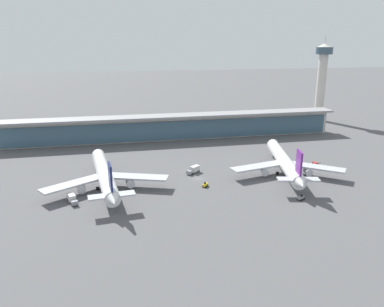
# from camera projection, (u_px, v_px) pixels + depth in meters

# --- Properties ---
(ground_plane) EXTENTS (1200.00, 1200.00, 0.00)m
(ground_plane) POSITION_uv_depth(u_px,v_px,m) (198.00, 179.00, 164.86)
(ground_plane) COLOR #515154
(airliner_left_stand) EXTENTS (50.36, 65.87, 17.54)m
(airliner_left_stand) POSITION_uv_depth(u_px,v_px,m) (105.00, 175.00, 153.48)
(airliner_left_stand) COLOR white
(airliner_left_stand) RESTS_ON ground
(airliner_centre_stand) EXTENTS (49.38, 65.22, 17.54)m
(airliner_centre_stand) POSITION_uv_depth(u_px,v_px,m) (285.00, 162.00, 169.76)
(airliner_centre_stand) COLOR white
(airliner_centre_stand) RESTS_ON ground
(service_truck_near_nose_red) EXTENTS (2.35, 6.90, 2.70)m
(service_truck_near_nose_red) POSITION_uv_depth(u_px,v_px,m) (316.00, 164.00, 182.24)
(service_truck_near_nose_red) COLOR #B21E1E
(service_truck_near_nose_red) RESTS_ON ground
(service_truck_under_wing_grey) EXTENTS (7.14, 6.36, 3.10)m
(service_truck_under_wing_grey) POSITION_uv_depth(u_px,v_px,m) (194.00, 169.00, 171.64)
(service_truck_under_wing_grey) COLOR gray
(service_truck_under_wing_grey) RESTS_ON ground
(service_truck_mid_apron_yellow) EXTENTS (3.01, 3.32, 2.05)m
(service_truck_mid_apron_yellow) POSITION_uv_depth(u_px,v_px,m) (205.00, 185.00, 155.78)
(service_truck_mid_apron_yellow) COLOR yellow
(service_truck_mid_apron_yellow) RESTS_ON ground
(service_truck_by_tail_yellow) EXTENTS (3.31, 3.09, 2.05)m
(service_truck_by_tail_yellow) POSITION_uv_depth(u_px,v_px,m) (263.00, 166.00, 178.76)
(service_truck_by_tail_yellow) COLOR yellow
(service_truck_by_tail_yellow) RESTS_ON ground
(service_truck_on_taxiway_grey) EXTENTS (4.60, 7.65, 3.10)m
(service_truck_on_taxiway_grey) POSITION_uv_depth(u_px,v_px,m) (72.00, 198.00, 140.22)
(service_truck_on_taxiway_grey) COLOR gray
(service_truck_on_taxiway_grey) RESTS_ON ground
(service_truck_at_far_stand_grey) EXTENTS (3.33, 2.94, 2.05)m
(service_truck_at_far_stand_grey) POSITION_uv_depth(u_px,v_px,m) (301.00, 198.00, 142.95)
(service_truck_at_far_stand_grey) COLOR gray
(service_truck_at_far_stand_grey) RESTS_ON ground
(terminal_building) EXTENTS (204.33, 12.80, 15.20)m
(terminal_building) POSITION_uv_depth(u_px,v_px,m) (172.00, 127.00, 228.09)
(terminal_building) COLOR beige
(terminal_building) RESTS_ON ground
(control_tower) EXTENTS (12.00, 12.00, 60.52)m
(control_tower) POSITION_uv_depth(u_px,v_px,m) (322.00, 75.00, 275.74)
(control_tower) COLOR beige
(control_tower) RESTS_ON ground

